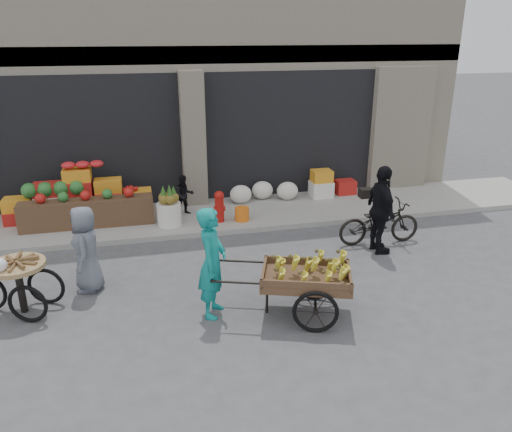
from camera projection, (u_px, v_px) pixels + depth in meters
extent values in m
plane|color=#424244|center=(236.00, 308.00, 7.88)|extent=(80.00, 80.00, 0.00)
cube|color=gray|center=(201.00, 217.00, 11.59)|extent=(18.00, 2.20, 0.12)
cube|color=beige|center=(177.00, 54.00, 14.13)|extent=(14.00, 6.00, 7.00)
cube|color=gray|center=(188.00, 55.00, 11.50)|extent=(14.00, 0.30, 0.40)
cube|color=black|center=(88.00, 137.00, 12.22)|extent=(4.40, 1.60, 3.10)
cube|color=black|center=(281.00, 129.00, 13.31)|extent=(4.40, 1.60, 3.10)
cube|color=beige|center=(193.00, 139.00, 11.99)|extent=(0.55, 0.80, 3.22)
cube|color=brown|center=(88.00, 213.00, 10.79)|extent=(2.80, 0.45, 0.60)
sphere|color=#1E5923|center=(54.00, 189.00, 10.94)|extent=(0.34, 0.34, 0.34)
cylinder|color=silver|center=(169.00, 214.00, 10.87)|extent=(0.52, 0.52, 0.50)
cylinder|color=#A5140F|center=(219.00, 210.00, 11.05)|extent=(0.20, 0.20, 0.56)
sphere|color=#A5140F|center=(219.00, 196.00, 10.94)|extent=(0.22, 0.22, 0.22)
cylinder|color=orange|center=(242.00, 214.00, 11.16)|extent=(0.32, 0.32, 0.30)
ellipsoid|color=silver|center=(264.00, 193.00, 12.41)|extent=(1.70, 0.60, 0.44)
imported|color=black|center=(184.00, 195.00, 11.43)|extent=(0.51, 0.43, 0.93)
cube|color=brown|center=(306.00, 279.00, 7.50)|extent=(1.54, 1.26, 0.12)
torus|color=black|center=(316.00, 312.00, 7.14)|extent=(0.65, 0.28, 0.67)
torus|color=black|center=(315.00, 281.00, 8.03)|extent=(0.65, 0.28, 0.67)
cylinder|color=black|center=(267.00, 297.00, 7.67)|extent=(0.05, 0.05, 0.55)
imported|color=#11827F|center=(212.00, 263.00, 7.45)|extent=(0.63, 0.74, 1.74)
cylinder|color=#9E7F51|center=(16.00, 265.00, 7.51)|extent=(1.07, 1.07, 0.07)
cube|color=black|center=(21.00, 289.00, 7.65)|extent=(0.10, 0.10, 0.80)
torus|color=black|center=(28.00, 304.00, 7.40)|extent=(0.61, 0.26, 0.62)
torus|color=black|center=(46.00, 286.00, 7.92)|extent=(0.61, 0.26, 0.62)
imported|color=slate|center=(86.00, 249.00, 8.23)|extent=(0.51, 0.75, 1.48)
imported|color=black|center=(379.00, 223.00, 10.16)|extent=(1.73, 0.65, 0.90)
imported|color=black|center=(381.00, 210.00, 9.60)|extent=(0.46, 1.04, 1.75)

